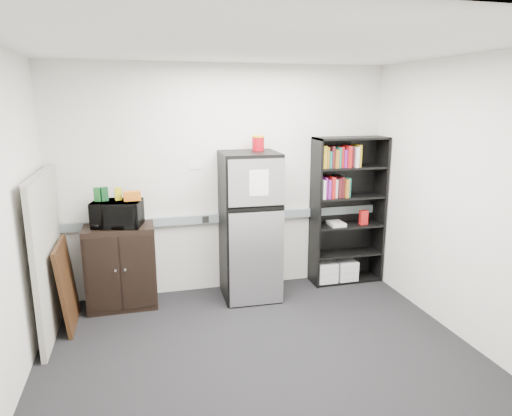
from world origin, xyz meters
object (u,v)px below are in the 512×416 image
Objects in this scene: bookshelf at (346,207)px; cubicle_partition at (48,254)px; cabinet at (121,266)px; microwave at (117,214)px; refrigerator at (250,226)px.

bookshelf is 3.45m from cubicle_partition.
microwave is (0.00, -0.02, 0.61)m from cabinet.
microwave is 0.30× the size of refrigerator.
refrigerator is (-1.28, -0.15, -0.11)m from bookshelf.
refrigerator is (1.47, -0.08, 0.39)m from cabinet.
cubicle_partition is 0.82m from microwave.
cubicle_partition is (-3.41, -0.49, -0.16)m from bookshelf.
cubicle_partition is 0.85m from cabinet.
cubicle_partition is at bearing -147.44° from cabinet.
cubicle_partition is 3.16× the size of microwave.
cabinet is at bearing 178.58° from refrigerator.
cubicle_partition reaches higher than microwave.
bookshelf is at bearing 8.13° from cubicle_partition.
microwave is at bearing 179.20° from refrigerator.
bookshelf is 1.96× the size of cabinet.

